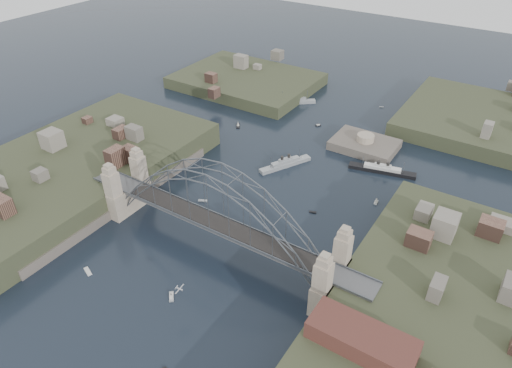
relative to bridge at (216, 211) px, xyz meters
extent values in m
plane|color=black|center=(0.00, 0.00, -12.32)|extent=(500.00, 500.00, 0.00)
cube|color=#545457|center=(0.00, 0.00, -4.32)|extent=(84.00, 6.00, 0.70)
cube|color=#535860|center=(0.00, -3.00, -3.77)|extent=(84.00, 0.25, 0.50)
cube|color=#535860|center=(0.00, 3.00, -3.77)|extent=(84.00, 0.25, 0.50)
cube|color=black|center=(0.00, 0.00, -3.77)|extent=(55.20, 5.20, 0.35)
cube|color=tan|center=(-31.50, -5.00, -3.47)|extent=(3.40, 3.40, 17.70)
cube|color=tan|center=(-31.50, 5.00, -3.47)|extent=(3.40, 3.40, 17.70)
cube|color=tan|center=(31.50, -5.00, -3.47)|extent=(3.40, 3.40, 17.70)
cube|color=tan|center=(31.50, 5.00, -3.47)|extent=(3.40, 3.40, 17.70)
cube|color=tan|center=(-31.50, 0.00, -8.32)|extent=(4.08, 13.80, 8.00)
cube|color=tan|center=(31.50, 0.00, -8.32)|extent=(4.08, 13.80, 8.00)
cube|color=#353B23|center=(-58.00, 0.00, -10.32)|extent=(50.00, 90.00, 12.00)
cube|color=#5B5248|center=(-35.50, 0.00, -11.32)|extent=(6.00, 70.00, 4.00)
cube|color=#353B23|center=(58.00, 0.00, -10.32)|extent=(50.00, 90.00, 12.00)
cube|color=#5B5248|center=(35.50, 0.00, -11.32)|extent=(6.00, 70.00, 4.00)
cube|color=#353B23|center=(-55.00, 95.00, -11.82)|extent=(60.00, 45.00, 9.00)
cube|color=#353B23|center=(50.00, 110.00, -11.57)|extent=(70.00, 55.00, 9.50)
cube|color=#5B5248|center=(12.00, 70.00, -12.82)|extent=(22.00, 16.00, 7.00)
cylinder|color=tan|center=(12.00, 70.00, -8.12)|extent=(6.00, 6.00, 2.40)
cube|color=#592D26|center=(44.00, -14.00, -2.32)|extent=(20.00, 8.00, 4.00)
cube|color=#9CA0A4|center=(-5.53, 44.46, -11.90)|extent=(10.90, 18.04, 1.69)
cube|color=#9CA0A4|center=(-5.53, 44.46, -10.64)|extent=(6.45, 10.15, 1.26)
cube|color=#9CA0A4|center=(-5.53, 44.46, -9.69)|extent=(3.40, 4.86, 0.84)
cylinder|color=black|center=(-6.13, 43.28, -8.95)|extent=(0.91, 0.91, 1.69)
cylinder|color=black|center=(-4.92, 45.64, -8.95)|extent=(0.91, 0.91, 1.69)
cylinder|color=#535860|center=(-8.12, 39.39, -9.16)|extent=(0.17, 0.17, 4.22)
cylinder|color=#535860|center=(-2.93, 49.52, -9.16)|extent=(0.17, 0.17, 4.22)
cube|color=#9CA0A4|center=(-27.32, 90.16, -11.88)|extent=(15.46, 12.70, 1.77)
cube|color=#9CA0A4|center=(-27.32, 90.16, -10.56)|extent=(8.80, 7.37, 1.32)
cube|color=#9CA0A4|center=(-27.32, 90.16, -9.57)|extent=(4.31, 3.75, 0.88)
cylinder|color=black|center=(-28.30, 89.41, -8.79)|extent=(0.87, 0.87, 1.77)
cylinder|color=black|center=(-26.35, 90.92, -8.79)|extent=(0.87, 0.87, 1.77)
cylinder|color=#535860|center=(-31.52, 86.93, -9.01)|extent=(0.18, 0.18, 4.41)
cylinder|color=#535860|center=(-23.13, 93.40, -9.01)|extent=(0.18, 0.18, 4.41)
cube|color=black|center=(22.79, 58.51, -11.93)|extent=(21.62, 7.77, 1.56)
cube|color=silver|center=(22.79, 58.51, -10.76)|extent=(12.02, 4.84, 1.17)
cube|color=silver|center=(22.79, 58.51, -9.88)|extent=(5.61, 2.80, 0.78)
cylinder|color=black|center=(21.32, 58.16, -9.19)|extent=(1.06, 1.06, 1.56)
cylinder|color=black|center=(24.25, 58.85, -9.19)|extent=(1.06, 1.06, 1.56)
cylinder|color=#535860|center=(16.50, 57.03, -9.39)|extent=(0.16, 0.16, 3.91)
cylinder|color=#535860|center=(29.07, 59.98, -9.39)|extent=(0.16, 0.16, 3.91)
cube|color=#B7B9BF|center=(5.74, -21.08, -5.13)|extent=(1.59, 0.45, 0.27)
cube|color=#B7B9BF|center=(5.74, -21.08, -5.08)|extent=(0.59, 3.14, 0.06)
cube|color=#B7B9BF|center=(4.96, -21.17, -4.99)|extent=(0.26, 0.99, 0.34)
cube|color=silver|center=(-16.31, 14.04, -12.17)|extent=(2.84, 2.05, 0.45)
cube|color=silver|center=(13.69, 26.89, -12.17)|extent=(2.14, 1.22, 0.45)
cube|color=silver|center=(0.87, -19.28, -12.17)|extent=(2.78, 2.94, 0.45)
cube|color=silver|center=(0.87, -19.28, -11.77)|extent=(1.85, 1.93, 0.40)
cylinder|color=black|center=(0.87, -19.28, -11.32)|extent=(0.16, 0.16, 0.70)
cube|color=silver|center=(27.36, 41.20, -12.17)|extent=(1.10, 2.56, 0.45)
cylinder|color=#535860|center=(27.36, 41.20, -11.12)|extent=(0.08, 0.08, 2.20)
cone|color=silver|center=(27.36, 41.20, -11.12)|extent=(1.14, 1.35, 1.92)
cube|color=silver|center=(-35.20, 59.67, -12.17)|extent=(3.06, 3.88, 0.45)
cylinder|color=#535860|center=(-35.20, 59.67, -11.12)|extent=(0.08, 0.08, 2.20)
cone|color=silver|center=(-35.20, 59.67, -11.12)|extent=(1.50, 1.58, 1.92)
cube|color=silver|center=(-2.56, 50.68, -12.17)|extent=(1.86, 0.70, 0.45)
cylinder|color=#535860|center=(-2.56, 50.68, -11.12)|extent=(0.08, 0.08, 2.20)
cone|color=silver|center=(-2.56, 50.68, -11.12)|extent=(1.29, 1.06, 1.92)
cube|color=silver|center=(-9.44, 76.68, -12.17)|extent=(1.98, 2.00, 0.45)
cube|color=silver|center=(-9.44, 76.68, -11.77)|extent=(1.31, 1.32, 0.40)
cylinder|color=black|center=(-9.44, 76.68, -11.32)|extent=(0.16, 0.16, 0.70)
cube|color=silver|center=(26.00, 18.56, -12.17)|extent=(1.95, 2.42, 0.45)
cube|color=silver|center=(-21.80, -24.31, -12.17)|extent=(3.31, 2.09, 0.45)
cube|color=silver|center=(5.11, 106.21, -12.17)|extent=(1.85, 1.10, 0.45)
cube|color=silver|center=(-36.71, 31.26, -12.17)|extent=(0.92, 2.75, 0.45)
camera|label=1|loc=(56.83, -69.79, 69.04)|focal=32.24mm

